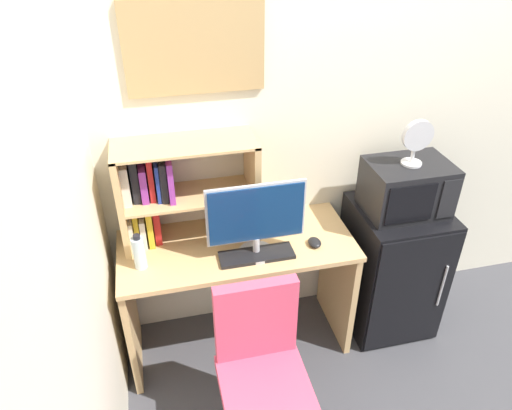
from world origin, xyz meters
TOP-DOWN VIEW (x-y plane):
  - wall_back at (0.40, 0.02)m, footprint 6.40×0.04m
  - desk at (-0.92, -0.28)m, footprint 1.27×0.55m
  - hutch_bookshelf at (-1.24, -0.13)m, footprint 0.72×0.28m
  - monitor at (-0.83, -0.38)m, footprint 0.51×0.19m
  - keyboard at (-0.84, -0.41)m, footprint 0.39×0.13m
  - computer_mouse at (-0.51, -0.38)m, footprint 0.07×0.09m
  - water_bottle at (-1.42, -0.35)m, footprint 0.06×0.06m
  - mini_fridge at (0.04, -0.28)m, footprint 0.51×0.53m
  - microwave at (0.04, -0.28)m, footprint 0.45×0.33m
  - desk_fan at (0.04, -0.29)m, footprint 0.17×0.11m
  - desk_chair at (-0.93, -0.91)m, footprint 0.46×0.46m
  - wall_corkboard at (-1.04, -0.01)m, footprint 0.67×0.02m

SIDE VIEW (x-z plane):
  - desk_chair at x=-0.93m, z-range -0.05..0.88m
  - mini_fridge at x=0.04m, z-range 0.00..0.84m
  - desk at x=-0.92m, z-range 0.15..0.91m
  - keyboard at x=-0.84m, z-range 0.76..0.78m
  - computer_mouse at x=-0.51m, z-range 0.76..0.80m
  - water_bottle at x=-1.42m, z-range 0.76..0.95m
  - microwave at x=0.04m, z-range 0.84..1.13m
  - monitor at x=-0.83m, z-range 0.78..1.20m
  - hutch_bookshelf at x=-1.24m, z-range 0.78..1.34m
  - desk_fan at x=0.04m, z-range 1.15..1.41m
  - wall_back at x=0.40m, z-range 0.00..2.60m
  - wall_corkboard at x=-1.04m, z-range 1.52..1.96m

